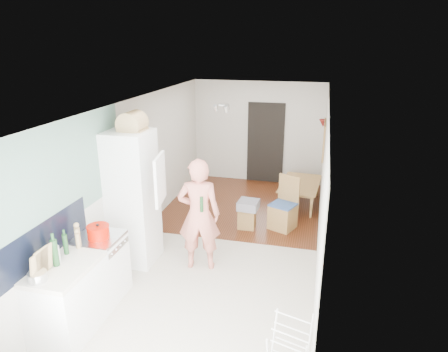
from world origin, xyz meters
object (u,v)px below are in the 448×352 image
at_px(dining_table, 301,196).
at_px(stool, 247,218).
at_px(dining_chair, 283,204).
at_px(person, 199,205).

xyz_separation_m(dining_table, stool, (-0.93, -1.39, -0.01)).
relative_size(dining_table, stool, 2.92).
xyz_separation_m(dining_table, dining_chair, (-0.26, -1.25, 0.30)).
bearing_deg(person, dining_chair, -135.29).
relative_size(dining_table, dining_chair, 1.18).
bearing_deg(dining_chair, stool, -145.84).
bearing_deg(stool, dining_chair, 11.18).
relative_size(dining_chair, stool, 2.47).
distance_m(person, stool, 1.81).
relative_size(person, stool, 5.12).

